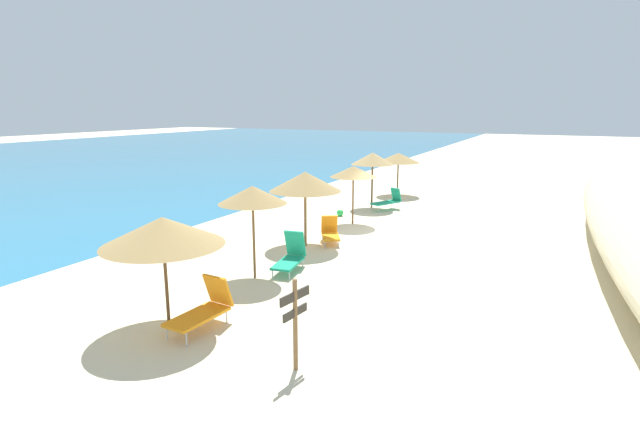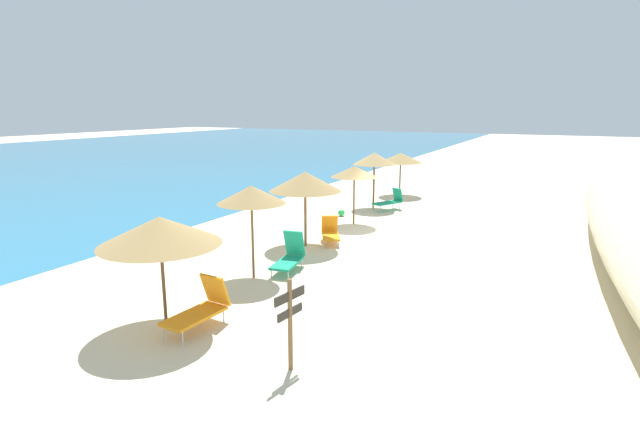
{
  "view_description": "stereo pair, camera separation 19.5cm",
  "coord_description": "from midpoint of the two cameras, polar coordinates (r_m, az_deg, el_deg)",
  "views": [
    {
      "loc": [
        -18.04,
        -6.09,
        4.91
      ],
      "look_at": [
        -2.79,
        1.47,
        1.23
      ],
      "focal_mm": 27.63,
      "sensor_mm": 36.0,
      "label": 1
    },
    {
      "loc": [
        -17.95,
        -6.26,
        4.91
      ],
      "look_at": [
        -2.79,
        1.47,
        1.23
      ],
      "focal_mm": 27.63,
      "sensor_mm": 36.0,
      "label": 2
    }
  ],
  "objects": [
    {
      "name": "beach_umbrella_2",
      "position": [
        17.35,
        -2.06,
        3.71
      ],
      "size": [
        2.55,
        2.55,
        2.7
      ],
      "color": "brown",
      "rests_on": "ground_plane"
    },
    {
      "name": "beach_ball",
      "position": [
        22.63,
        2.09,
        0.08
      ],
      "size": [
        0.32,
        0.32,
        0.32
      ],
      "primitive_type": "sphere",
      "color": "green",
      "rests_on": "ground_plane"
    },
    {
      "name": "lounge_chair_2",
      "position": [
        24.19,
        7.68,
        1.5
      ],
      "size": [
        1.68,
        1.22,
        1.04
      ],
      "rotation": [
        0.0,
        0.0,
        1.11
      ],
      "color": "#199972",
      "rests_on": "ground_plane"
    },
    {
      "name": "ground_plane",
      "position": [
        19.65,
        7.2,
        -2.36
      ],
      "size": [
        160.0,
        160.0,
        0.0
      ],
      "primitive_type": "plane",
      "color": "beige"
    },
    {
      "name": "lounge_chair_0",
      "position": [
        15.15,
        -3.8,
        -4.95
      ],
      "size": [
        1.62,
        0.87,
        1.17
      ],
      "rotation": [
        0.0,
        0.0,
        1.74
      ],
      "color": "#199972",
      "rests_on": "ground_plane"
    },
    {
      "name": "wooden_signpost",
      "position": [
        9.41,
        -3.5,
        -11.83
      ],
      "size": [
        0.83,
        0.17,
        1.82
      ],
      "rotation": [
        0.0,
        0.0,
        -0.17
      ],
      "color": "brown",
      "rests_on": "ground_plane"
    },
    {
      "name": "beach_umbrella_5",
      "position": [
        28.13,
        8.87,
        6.39
      ],
      "size": [
        2.4,
        2.4,
        2.4
      ],
      "color": "brown",
      "rests_on": "ground_plane"
    },
    {
      "name": "beach_umbrella_0",
      "position": [
        11.29,
        -18.23,
        -1.97
      ],
      "size": [
        2.69,
        2.69,
        2.58
      ],
      "color": "brown",
      "rests_on": "ground_plane"
    },
    {
      "name": "beach_umbrella_1",
      "position": [
        14.11,
        -8.22,
        2.14
      ],
      "size": [
        1.97,
        1.97,
        2.74
      ],
      "color": "brown",
      "rests_on": "ground_plane"
    },
    {
      "name": "beach_umbrella_4",
      "position": [
        24.29,
        5.89,
        6.33
      ],
      "size": [
        2.08,
        2.08,
        2.75
      ],
      "color": "brown",
      "rests_on": "ground_plane"
    },
    {
      "name": "lounge_chair_3",
      "position": [
        18.2,
        0.88,
        -2.18
      ],
      "size": [
        1.44,
        1.18,
        0.96
      ],
      "rotation": [
        0.0,
        0.0,
        2.09
      ],
      "color": "orange",
      "rests_on": "ground_plane"
    },
    {
      "name": "beach_umbrella_3",
      "position": [
        20.77,
        3.61,
        4.85
      ],
      "size": [
        1.96,
        1.96,
        2.5
      ],
      "color": "brown",
      "rests_on": "ground_plane"
    },
    {
      "name": "lounge_chair_1",
      "position": [
        11.59,
        -13.77,
        -10.62
      ],
      "size": [
        1.64,
        0.79,
        1.13
      ],
      "rotation": [
        0.0,
        0.0,
        1.5
      ],
      "color": "orange",
      "rests_on": "ground_plane"
    }
  ]
}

